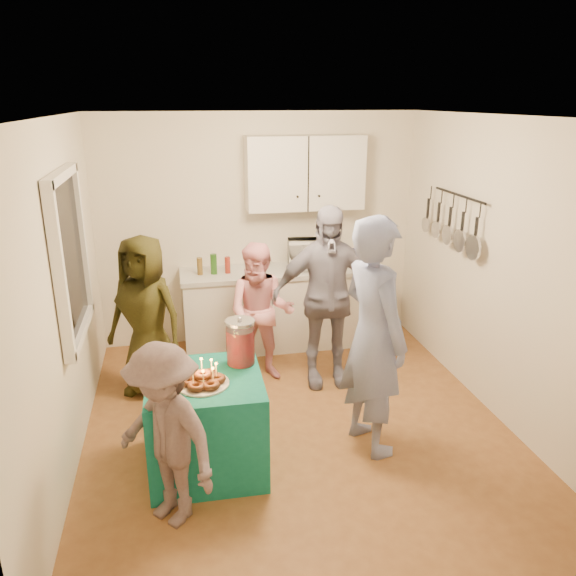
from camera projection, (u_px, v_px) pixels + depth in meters
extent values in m
plane|color=brown|center=(296.00, 424.00, 4.95)|extent=(4.00, 4.00, 0.00)
plane|color=white|center=(298.00, 116.00, 4.12)|extent=(4.00, 4.00, 0.00)
plane|color=silver|center=(259.00, 230.00, 6.39)|extent=(3.60, 3.60, 0.00)
plane|color=silver|center=(62.00, 299.00, 4.19)|extent=(4.00, 4.00, 0.00)
plane|color=silver|center=(498.00, 271.00, 4.88)|extent=(4.00, 4.00, 0.00)
cube|color=black|center=(68.00, 256.00, 4.40)|extent=(0.04, 1.00, 1.20)
cube|color=white|center=(281.00, 309.00, 6.43)|extent=(2.20, 0.58, 0.86)
cube|color=beige|center=(281.00, 271.00, 6.29)|extent=(2.24, 0.62, 0.05)
cube|color=white|center=(305.00, 173.00, 6.14)|extent=(1.30, 0.30, 0.80)
cube|color=black|center=(455.00, 221.00, 5.42)|extent=(0.12, 1.00, 0.60)
imported|color=white|center=(313.00, 254.00, 6.30)|extent=(0.61, 0.46, 0.31)
cube|color=#106959|center=(207.00, 423.00, 4.28)|extent=(0.87, 0.87, 0.76)
cylinder|color=red|center=(240.00, 343.00, 4.33)|extent=(0.22, 0.22, 0.34)
imported|color=#818CBC|center=(373.00, 337.00, 4.37)|extent=(0.63, 0.80, 1.93)
imported|color=#4C4715|center=(146.00, 316.00, 5.28)|extent=(0.91, 0.81, 1.56)
imported|color=pink|center=(261.00, 313.00, 5.56)|extent=(0.82, 0.72, 1.41)
imported|color=#150F34|center=(326.00, 297.00, 5.42)|extent=(1.08, 0.49, 1.80)
imported|color=#5B484A|center=(165.00, 436.00, 3.64)|extent=(0.92, 0.94, 1.29)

